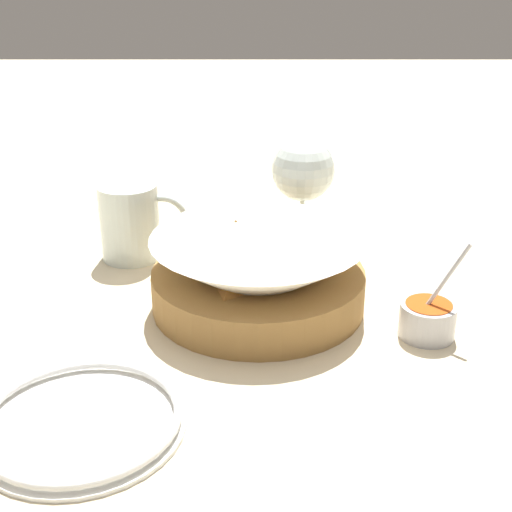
{
  "coord_description": "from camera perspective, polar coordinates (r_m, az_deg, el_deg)",
  "views": [
    {
      "loc": [
        -0.03,
        -0.78,
        0.43
      ],
      "look_at": [
        -0.03,
        0.03,
        0.07
      ],
      "focal_mm": 50.0,
      "sensor_mm": 36.0,
      "label": 1
    }
  ],
  "objects": [
    {
      "name": "beer_mug",
      "position": [
        1.05,
        -10.14,
        2.5
      ],
      "size": [
        0.13,
        0.09,
        0.11
      ],
      "color": "silver",
      "rests_on": "ground_plane"
    },
    {
      "name": "wine_glass",
      "position": [
        1.06,
        3.61,
        6.68
      ],
      "size": [
        0.09,
        0.09,
        0.16
      ],
      "color": "silver",
      "rests_on": "ground_plane"
    },
    {
      "name": "food_basket",
      "position": [
        0.9,
        -0.03,
        -1.66
      ],
      "size": [
        0.27,
        0.27,
        0.1
      ],
      "color": "olive",
      "rests_on": "ground_plane"
    },
    {
      "name": "sauce_cup",
      "position": [
        0.86,
        13.4,
        -4.82
      ],
      "size": [
        0.07,
        0.07,
        0.12
      ],
      "color": "#B7B7BC",
      "rests_on": "ground_plane"
    },
    {
      "name": "ground_plane",
      "position": [
        0.89,
        1.78,
        -4.76
      ],
      "size": [
        4.0,
        4.0,
        0.0
      ],
      "primitive_type": "plane",
      "color": "beige"
    },
    {
      "name": "side_plate",
      "position": [
        0.72,
        -13.98,
        -12.74
      ],
      "size": [
        0.2,
        0.2,
        0.01
      ],
      "color": "white",
      "rests_on": "ground_plane"
    }
  ]
}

